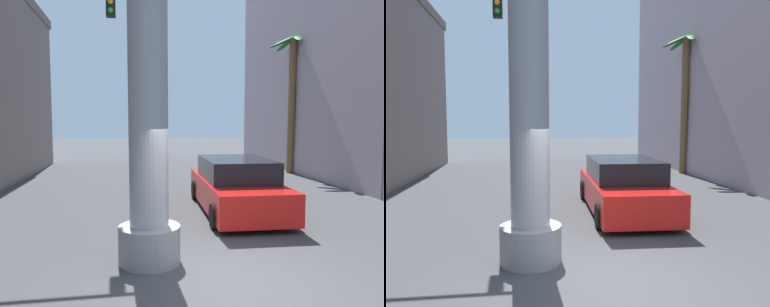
# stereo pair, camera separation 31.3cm
# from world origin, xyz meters

# --- Properties ---
(ground_plane) EXTENTS (88.75, 88.75, 0.00)m
(ground_plane) POSITION_xyz_m (0.00, 10.00, 0.00)
(ground_plane) COLOR #424244
(street_lamp) EXTENTS (2.41, 0.28, 7.96)m
(street_lamp) POSITION_xyz_m (6.46, 5.47, 4.74)
(street_lamp) COLOR #59595E
(street_lamp) RESTS_ON ground
(car_lead) EXTENTS (2.31, 5.23, 1.56)m
(car_lead) POSITION_xyz_m (1.47, 4.84, 0.74)
(car_lead) COLOR black
(car_lead) RESTS_ON ground
(palm_tree_mid_right) EXTENTS (2.64, 2.61, 6.98)m
(palm_tree_mid_right) POSITION_xyz_m (6.61, 12.36, 4.44)
(palm_tree_mid_right) COLOR brown
(palm_tree_mid_right) RESTS_ON ground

